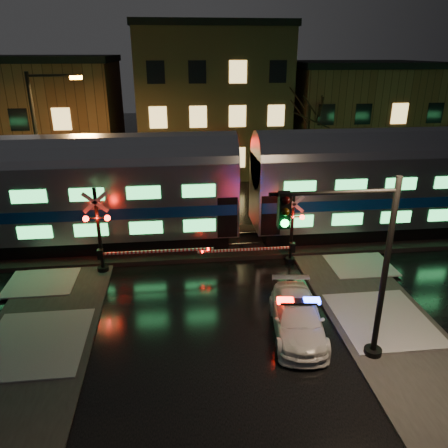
{
  "coord_description": "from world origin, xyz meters",
  "views": [
    {
      "loc": [
        -1.26,
        -16.62,
        9.88
      ],
      "look_at": [
        0.91,
        2.5,
        2.2
      ],
      "focal_mm": 35.0,
      "sensor_mm": 36.0,
      "label": 1
    }
  ],
  "objects": [
    {
      "name": "ground",
      "position": [
        0.0,
        0.0,
        0.0
      ],
      "size": [
        120.0,
        120.0,
        0.0
      ],
      "primitive_type": "plane",
      "color": "black",
      "rests_on": "ground"
    },
    {
      "name": "ballast",
      "position": [
        0.0,
        5.0,
        0.12
      ],
      "size": [
        90.0,
        4.2,
        0.24
      ],
      "primitive_type": "cube",
      "color": "black",
      "rests_on": "ground"
    },
    {
      "name": "sidewalk_left",
      "position": [
        -6.5,
        -6.0,
        0.06
      ],
      "size": [
        4.0,
        20.0,
        0.12
      ],
      "primitive_type": "cube",
      "color": "#2D2D2D",
      "rests_on": "ground"
    },
    {
      "name": "sidewalk_right",
      "position": [
        6.5,
        -6.0,
        0.06
      ],
      "size": [
        4.0,
        20.0,
        0.12
      ],
      "primitive_type": "cube",
      "color": "#2D2D2D",
      "rests_on": "ground"
    },
    {
      "name": "building_left",
      "position": [
        -13.0,
        22.0,
        4.5
      ],
      "size": [
        14.0,
        10.0,
        9.0
      ],
      "primitive_type": "cube",
      "color": "#553321",
      "rests_on": "ground"
    },
    {
      "name": "building_mid",
      "position": [
        2.0,
        22.5,
        5.75
      ],
      "size": [
        12.0,
        11.0,
        11.5
      ],
      "primitive_type": "cube",
      "color": "brown",
      "rests_on": "ground"
    },
    {
      "name": "building_right",
      "position": [
        15.0,
        22.0,
        4.25
      ],
      "size": [
        12.0,
        10.0,
        8.5
      ],
      "primitive_type": "cube",
      "color": "#553321",
      "rests_on": "ground"
    },
    {
      "name": "train",
      "position": [
        2.3,
        5.0,
        3.38
      ],
      "size": [
        51.0,
        3.12,
        5.92
      ],
      "color": "black",
      "rests_on": "ballast"
    },
    {
      "name": "police_car",
      "position": [
        3.0,
        -3.27,
        0.65
      ],
      "size": [
        2.36,
        4.66,
        1.45
      ],
      "rotation": [
        0.0,
        0.0,
        -0.12
      ],
      "color": "silver",
      "rests_on": "ground"
    },
    {
      "name": "crossing_signal_right",
      "position": [
        3.85,
        2.3,
        1.52
      ],
      "size": [
        5.21,
        0.63,
        3.69
      ],
      "color": "black",
      "rests_on": "ground"
    },
    {
      "name": "crossing_signal_left",
      "position": [
        -4.54,
        2.31,
        1.74
      ],
      "size": [
        5.95,
        0.66,
        4.21
      ],
      "color": "black",
      "rests_on": "ground"
    },
    {
      "name": "traffic_light",
      "position": [
        4.23,
        -4.97,
        3.44
      ],
      "size": [
        4.18,
        0.73,
        6.46
      ],
      "rotation": [
        0.0,
        0.0,
        -0.22
      ],
      "color": "black",
      "rests_on": "ground"
    },
    {
      "name": "streetlight",
      "position": [
        -8.66,
        9.0,
        5.09
      ],
      "size": [
        2.95,
        0.31,
        8.83
      ],
      "color": "black",
      "rests_on": "ground"
    }
  ]
}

